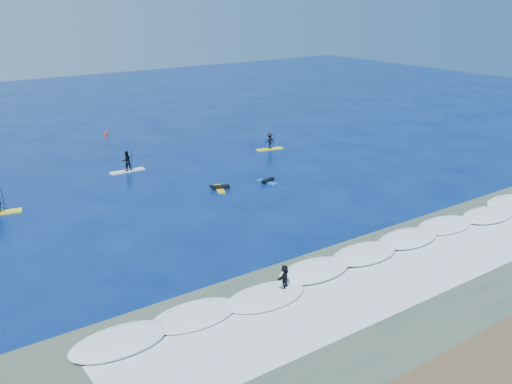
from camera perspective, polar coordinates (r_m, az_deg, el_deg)
ground at (r=42.22m, az=0.24°, el=-2.07°), size 160.00×160.00×0.00m
shallow_water at (r=32.93m, az=14.78°, el=-9.28°), size 90.00×13.00×0.01m
breaking_wave at (r=35.27m, az=9.82°, el=-6.89°), size 40.00×6.00×0.30m
whitewater at (r=33.49m, az=13.47°, el=-8.67°), size 34.00×5.00×0.02m
sup_paddler_center at (r=52.93m, az=-12.80°, el=2.87°), size 3.21×0.89×2.24m
sup_paddler_right at (r=59.04m, az=1.38°, el=5.00°), size 2.93×1.33×2.00m
prone_paddler_near at (r=47.19m, az=-3.66°, el=0.44°), size 1.68×2.23×0.46m
prone_paddler_far at (r=48.78m, az=1.13°, el=1.10°), size 1.55×2.02×0.41m
wave_surfer at (r=31.17m, az=2.87°, el=-8.62°), size 2.02×1.47×1.45m
marker_buoy at (r=66.97m, az=-14.77°, el=5.69°), size 0.30×0.30×0.73m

